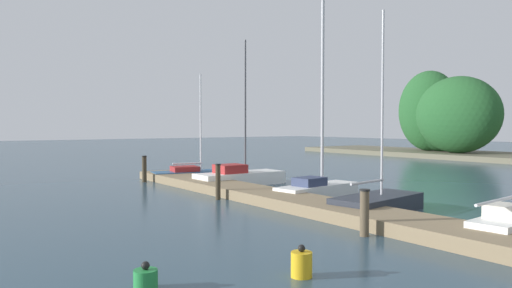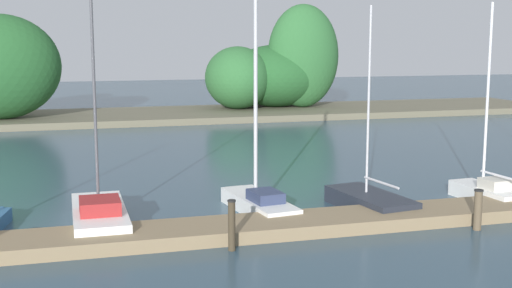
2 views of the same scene
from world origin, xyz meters
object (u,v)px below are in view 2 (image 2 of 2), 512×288
Objects in this scene: sailboat_2 at (258,198)px; mooring_piling_1 at (232,225)px; sailboat_1 at (99,214)px; sailboat_4 at (485,190)px; mooring_piling_2 at (478,210)px; sailboat_3 at (368,200)px.

sailboat_2 reaches higher than mooring_piling_1.
sailboat_1 is 1.02× the size of sailboat_4.
mooring_piling_2 is (6.82, -0.06, -0.08)m from mooring_piling_1.
sailboat_3 reaches higher than mooring_piling_1.
mooring_piling_2 is at bearing -107.65° from sailboat_1.
sailboat_1 is 5.72× the size of mooring_piling_2.
sailboat_1 is 5.03× the size of mooring_piling_1.
sailboat_3 is 5.64m from mooring_piling_1.
mooring_piling_1 is at bearing 179.52° from mooring_piling_2.
mooring_piling_1 is at bearing 101.54° from sailboat_4.
sailboat_3 is (3.30, -0.58, -0.16)m from sailboat_2.
sailboat_3 is (7.92, -0.26, -0.07)m from sailboat_1.
sailboat_3 is 5.45× the size of mooring_piling_2.
sailboat_1 is 0.78× the size of sailboat_2.
sailboat_4 is 5.58× the size of mooring_piling_2.
sailboat_4 is 4.91× the size of mooring_piling_1.
sailboat_2 is at bearing -86.28° from sailboat_1.
sailboat_1 is at bearing 83.23° from sailboat_4.
sailboat_4 is at bearing -100.21° from sailboat_3.
sailboat_4 is at bearing 16.50° from mooring_piling_1.
mooring_piling_1 is (-1.61, -3.34, 0.19)m from sailboat_2.
sailboat_2 is at bearing 71.54° from sailboat_3.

